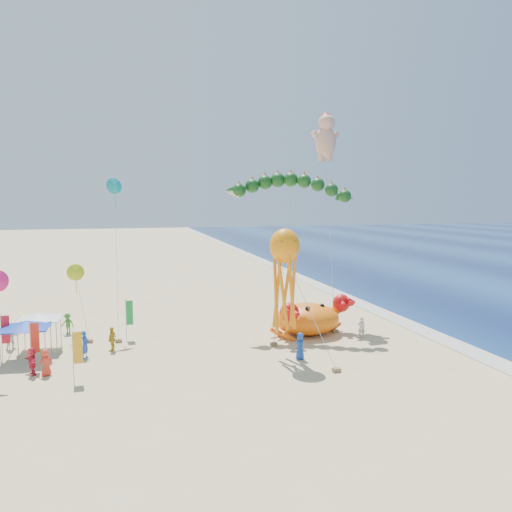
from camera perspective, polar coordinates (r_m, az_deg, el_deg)
The scene contains 11 objects.
ground at distance 37.33m, azimuth 3.82°, elevation -10.21°, with size 320.00×320.00×0.00m, color #D1B784.
foam_strip at distance 42.62m, azimuth 19.45°, elevation -8.45°, with size 320.00×320.00×0.00m, color silver.
crab_inflatable at distance 40.14m, azimuth 5.93°, elevation -7.03°, with size 7.04×5.92×3.08m.
dragon_kite at distance 40.70m, azimuth 3.84°, elevation 7.46°, with size 10.34×6.70×12.56m.
cherub_kite at distance 45.98m, azimuth 7.99°, elevation 13.37°, with size 2.59×6.84×18.33m.
octopus_kite at distance 33.32m, azimuth 3.30°, elevation -1.72°, with size 3.53×4.65×8.81m.
canopy_blue at distance 36.78m, azimuth -24.82°, elevation -7.12°, with size 3.20×3.20×2.71m.
canopy_white at distance 38.84m, azimuth -23.53°, elevation -6.36°, with size 3.00×3.00×2.71m.
feather_flags at distance 35.60m, azimuth -21.11°, elevation -8.10°, with size 8.61×8.63×3.20m.
beachgoers at distance 36.55m, azimuth -17.03°, elevation -9.42°, with size 26.45×11.82×1.90m.
small_kites at distance 38.19m, azimuth -20.52°, elevation 0.26°, with size 8.14×13.25×12.49m.
Camera 1 is at (-11.63, -33.82, 10.69)m, focal length 35.00 mm.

